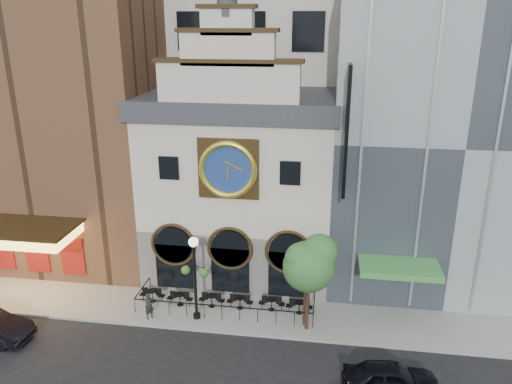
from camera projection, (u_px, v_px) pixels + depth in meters
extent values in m
plane|color=black|center=(218.00, 334.00, 28.12)|extent=(120.00, 120.00, 0.00)
cube|color=gray|center=(226.00, 308.00, 30.43)|extent=(44.00, 5.00, 0.15)
cube|color=#605E5B|center=(242.00, 240.00, 34.89)|extent=(12.00, 8.00, 4.00)
cube|color=silver|center=(241.00, 165.00, 33.09)|extent=(12.00, 8.00, 7.00)
cube|color=#2D3035|center=(240.00, 103.00, 31.75)|extent=(12.60, 8.60, 1.20)
cube|color=black|center=(228.00, 169.00, 28.98)|extent=(3.60, 0.25, 3.60)
cylinder|color=navy|center=(228.00, 169.00, 28.85)|extent=(3.10, 0.12, 3.10)
torus|color=yellow|center=(228.00, 170.00, 28.78)|extent=(3.46, 0.36, 3.46)
cylinder|color=#2D3035|center=(227.00, 6.00, 26.51)|extent=(1.10, 1.10, 1.10)
cube|color=brown|center=(64.00, 81.00, 35.11)|extent=(14.00, 12.00, 25.00)
cube|color=#FFBF59|center=(17.00, 233.00, 30.64)|extent=(7.00, 3.40, 0.70)
cube|color=black|center=(16.00, 226.00, 30.49)|extent=(7.40, 3.80, 0.15)
cube|color=maroon|center=(37.00, 253.00, 32.90)|extent=(5.60, 0.15, 2.60)
cube|color=gray|center=(443.00, 127.00, 32.35)|extent=(14.00, 12.00, 20.00)
cube|color=#449747|center=(399.00, 268.00, 28.23)|extent=(4.50, 2.40, 0.35)
cube|color=black|center=(346.00, 132.00, 26.36)|extent=(0.18, 1.60, 7.00)
cylinder|color=black|center=(152.00, 291.00, 30.82)|extent=(0.68, 0.68, 0.03)
cylinder|color=black|center=(152.00, 296.00, 30.94)|extent=(0.06, 0.06, 0.72)
cylinder|color=black|center=(180.00, 294.00, 30.42)|extent=(0.68, 0.68, 0.03)
cylinder|color=black|center=(180.00, 300.00, 30.54)|extent=(0.06, 0.06, 0.72)
cylinder|color=black|center=(212.00, 296.00, 30.28)|extent=(0.68, 0.68, 0.03)
cylinder|color=black|center=(212.00, 301.00, 30.40)|extent=(0.06, 0.06, 0.72)
cylinder|color=black|center=(240.00, 298.00, 30.08)|extent=(0.68, 0.68, 0.03)
cylinder|color=black|center=(240.00, 303.00, 30.20)|extent=(0.06, 0.06, 0.72)
cylinder|color=black|center=(272.00, 299.00, 29.90)|extent=(0.68, 0.68, 0.03)
cylinder|color=black|center=(272.00, 305.00, 30.02)|extent=(0.06, 0.06, 0.72)
cylinder|color=black|center=(299.00, 302.00, 29.58)|extent=(0.68, 0.68, 0.03)
cylinder|color=black|center=(299.00, 308.00, 29.71)|extent=(0.06, 0.06, 0.72)
imported|color=black|center=(391.00, 378.00, 23.50)|extent=(4.65, 2.25, 1.53)
imported|color=black|center=(149.00, 306.00, 29.08)|extent=(0.66, 0.69, 1.60)
cylinder|color=black|center=(195.00, 282.00, 28.58)|extent=(0.17, 0.17, 4.71)
cylinder|color=black|center=(197.00, 316.00, 29.31)|extent=(0.41, 0.41, 0.28)
sphere|color=white|center=(193.00, 242.00, 27.75)|extent=(0.56, 0.56, 0.56)
sphere|color=#395E25|center=(186.00, 270.00, 28.50)|extent=(0.53, 0.53, 0.53)
sphere|color=#395E25|center=(204.00, 273.00, 28.20)|extent=(0.53, 0.53, 0.53)
cylinder|color=#382619|center=(305.00, 303.00, 28.25)|extent=(0.20, 0.20, 2.83)
sphere|color=#285120|center=(306.00, 268.00, 27.52)|extent=(2.63, 2.63, 2.63)
sphere|color=#285120|center=(316.00, 254.00, 27.50)|extent=(1.82, 1.82, 1.82)
sphere|color=#285120|center=(299.00, 261.00, 27.22)|extent=(1.62, 1.62, 1.62)
cylinder|color=#382619|center=(307.00, 305.00, 27.85)|extent=(0.22, 0.22, 3.06)
sphere|color=#2C6628|center=(309.00, 266.00, 27.06)|extent=(2.84, 2.84, 2.84)
sphere|color=#2C6628|center=(320.00, 252.00, 27.04)|extent=(1.97, 1.97, 1.97)
sphere|color=#2C6628|center=(301.00, 259.00, 26.74)|extent=(1.75, 1.75, 1.75)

